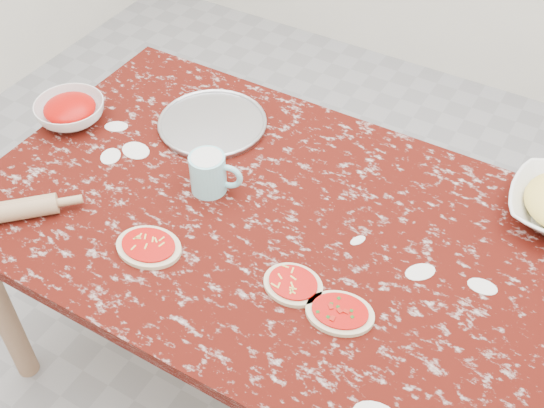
{
  "coord_description": "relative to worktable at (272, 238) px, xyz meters",
  "views": [
    {
      "loc": [
        0.63,
        -1.08,
        2.05
      ],
      "look_at": [
        0.0,
        0.0,
        0.8
      ],
      "focal_mm": 44.87,
      "sensor_mm": 36.0,
      "label": 1
    }
  ],
  "objects": [
    {
      "name": "pizza_tray",
      "position": [
        -0.35,
        0.24,
        0.09
      ],
      "size": [
        0.33,
        0.33,
        0.01
      ],
      "primitive_type": "cylinder",
      "rotation": [
        0.0,
        0.0,
        0.03
      ],
      "color": "#B2B2B7",
      "rests_on": "worktable"
    },
    {
      "name": "worktable",
      "position": [
        0.0,
        0.0,
        0.0
      ],
      "size": [
        1.6,
        1.0,
        0.75
      ],
      "color": "#390A06",
      "rests_on": "ground"
    },
    {
      "name": "pizza_mid",
      "position": [
        0.16,
        -0.17,
        0.09
      ],
      "size": [
        0.15,
        0.13,
        0.02
      ],
      "color": "beige",
      "rests_on": "worktable"
    },
    {
      "name": "flour_mug",
      "position": [
        -0.2,
        0.01,
        0.14
      ],
      "size": [
        0.15,
        0.1,
        0.11
      ],
      "color": "#8DDDE9",
      "rests_on": "worktable"
    },
    {
      "name": "sauce_bowl",
      "position": [
        -0.74,
        0.05,
        0.12
      ],
      "size": [
        0.27,
        0.27,
        0.07
      ],
      "primitive_type": "imported",
      "rotation": [
        0.0,
        0.0,
        0.33
      ],
      "color": "white",
      "rests_on": "worktable"
    },
    {
      "name": "pizza_right",
      "position": [
        0.29,
        -0.19,
        0.09
      ],
      "size": [
        0.19,
        0.16,
        0.02
      ],
      "color": "beige",
      "rests_on": "worktable"
    },
    {
      "name": "rolling_pin",
      "position": [
        -0.6,
        -0.36,
        0.11
      ],
      "size": [
        0.24,
        0.24,
        0.06
      ],
      "primitive_type": "cylinder",
      "rotation": [
        0.0,
        1.57,
        0.77
      ],
      "color": "tan",
      "rests_on": "worktable"
    },
    {
      "name": "ground",
      "position": [
        0.0,
        0.0,
        -0.67
      ],
      "size": [
        4.0,
        4.0,
        0.0
      ],
      "primitive_type": "plane",
      "color": "gray"
    },
    {
      "name": "pizza_left",
      "position": [
        -0.21,
        -0.25,
        0.09
      ],
      "size": [
        0.19,
        0.15,
        0.02
      ],
      "color": "beige",
      "rests_on": "worktable"
    }
  ]
}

